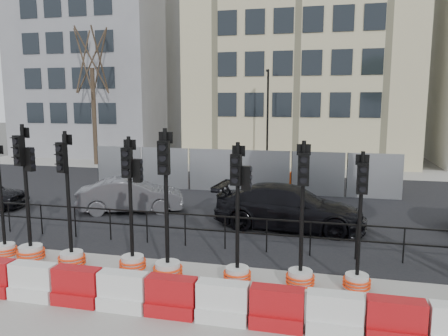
% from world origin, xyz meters
% --- Properties ---
extents(ground, '(120.00, 120.00, 0.00)m').
position_xyz_m(ground, '(0.00, 0.00, 0.00)').
color(ground, '#51514C').
rests_on(ground, ground).
extents(sidewalk_near, '(40.00, 6.00, 0.02)m').
position_xyz_m(sidewalk_near, '(0.00, -3.00, 0.01)').
color(sidewalk_near, gray).
rests_on(sidewalk_near, ground).
extents(road, '(40.00, 14.00, 0.03)m').
position_xyz_m(road, '(0.00, 7.00, 0.01)').
color(road, black).
rests_on(road, ground).
extents(sidewalk_far, '(40.00, 4.00, 0.02)m').
position_xyz_m(sidewalk_far, '(0.00, 16.00, 0.01)').
color(sidewalk_far, gray).
rests_on(sidewalk_far, ground).
extents(building_grey, '(11.00, 9.06, 14.00)m').
position_xyz_m(building_grey, '(-14.00, 21.99, 7.00)').
color(building_grey, gray).
rests_on(building_grey, ground).
extents(building_cream, '(15.00, 10.06, 18.00)m').
position_xyz_m(building_cream, '(2.00, 21.99, 9.00)').
color(building_cream, '#C3BB8F').
rests_on(building_cream, ground).
extents(kerb_railing, '(18.00, 0.04, 1.00)m').
position_xyz_m(kerb_railing, '(0.00, 1.20, 0.69)').
color(kerb_railing, black).
rests_on(kerb_railing, ground).
extents(heras_fencing, '(14.33, 1.72, 2.00)m').
position_xyz_m(heras_fencing, '(-0.49, 9.71, 0.71)').
color(heras_fencing, gray).
rests_on(heras_fencing, ground).
extents(lamp_post_far, '(0.12, 0.56, 6.00)m').
position_xyz_m(lamp_post_far, '(0.50, 14.98, 3.22)').
color(lamp_post_far, black).
rests_on(lamp_post_far, ground).
extents(tree_bare_far, '(2.00, 2.00, 9.00)m').
position_xyz_m(tree_bare_far, '(-11.00, 15.50, 6.65)').
color(tree_bare_far, '#473828').
rests_on(tree_bare_far, ground).
extents(barrier_row, '(15.70, 0.50, 0.80)m').
position_xyz_m(barrier_row, '(-0.00, -2.80, 0.37)').
color(barrier_row, red).
rests_on(barrier_row, ground).
extents(traffic_signal_a, '(0.62, 0.62, 3.16)m').
position_xyz_m(traffic_signal_a, '(-4.50, -0.82, 0.65)').
color(traffic_signal_a, silver).
rests_on(traffic_signal_a, ground).
extents(traffic_signal_b, '(0.72, 0.72, 3.66)m').
position_xyz_m(traffic_signal_b, '(-3.60, -0.93, 0.87)').
color(traffic_signal_b, silver).
rests_on(traffic_signal_b, ground).
extents(traffic_signal_c, '(0.69, 0.69, 3.52)m').
position_xyz_m(traffic_signal_c, '(-2.32, -1.05, 0.73)').
color(traffic_signal_c, silver).
rests_on(traffic_signal_c, ground).
extents(traffic_signal_d, '(0.67, 0.67, 3.41)m').
position_xyz_m(traffic_signal_d, '(-0.67, -0.93, 0.81)').
color(traffic_signal_d, silver).
rests_on(traffic_signal_d, ground).
extents(traffic_signal_e, '(0.72, 0.72, 3.64)m').
position_xyz_m(traffic_signal_e, '(0.35, -1.20, 0.75)').
color(traffic_signal_e, silver).
rests_on(traffic_signal_e, ground).
extents(traffic_signal_f, '(0.66, 0.66, 3.34)m').
position_xyz_m(traffic_signal_f, '(2.03, -1.03, 0.80)').
color(traffic_signal_f, silver).
rests_on(traffic_signal_f, ground).
extents(traffic_signal_g, '(0.67, 0.67, 3.39)m').
position_xyz_m(traffic_signal_g, '(3.47, -0.90, 0.70)').
color(traffic_signal_g, silver).
rests_on(traffic_signal_g, ground).
extents(traffic_signal_h, '(0.63, 0.63, 3.18)m').
position_xyz_m(traffic_signal_h, '(4.72, -0.78, 0.66)').
color(traffic_signal_h, silver).
rests_on(traffic_signal_h, ground).
extents(car_b, '(3.99, 4.86, 1.30)m').
position_xyz_m(car_b, '(-3.29, 4.54, 0.65)').
color(car_b, '#47474C').
rests_on(car_b, ground).
extents(car_c, '(2.87, 5.35, 1.45)m').
position_xyz_m(car_c, '(2.80, 3.77, 0.73)').
color(car_c, black).
rests_on(car_c, ground).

